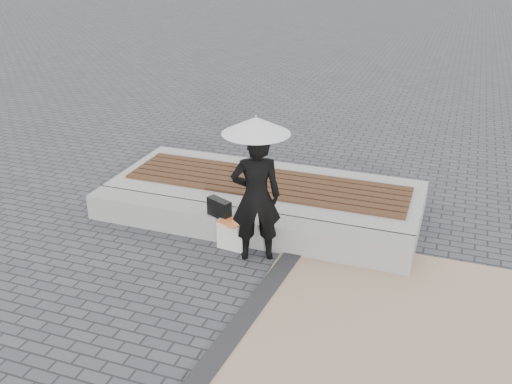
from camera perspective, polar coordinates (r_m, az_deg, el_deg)
ground at (r=7.40m, az=-6.16°, el=-10.24°), size 80.00×80.00×0.00m
edging_band at (r=6.77m, az=-2.14°, el=-13.67°), size 0.61×5.20×0.04m
seating_ledge at (r=8.55m, az=-1.59°, el=-3.43°), size 5.00×0.45×0.40m
timber_platform at (r=9.56m, az=1.03°, el=-0.26°), size 5.00×2.00×0.40m
timber_decking at (r=9.47m, az=1.04°, el=0.95°), size 4.60×1.20×0.04m
woman at (r=7.75m, az=-0.00°, el=-0.50°), size 0.80×0.68×1.85m
parasol at (r=7.38m, az=-0.00°, el=6.60°), size 0.89×0.89×1.14m
handbag at (r=8.35m, az=-3.65°, el=-1.59°), size 0.41×0.29×0.28m
canvas_tote at (r=8.29m, az=-2.36°, el=-4.23°), size 0.43×0.22×0.44m
magazine at (r=8.15m, az=-2.52°, el=-3.00°), size 0.41×0.36×0.01m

